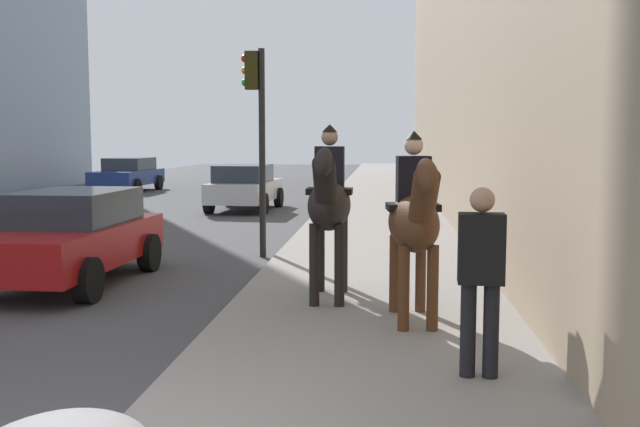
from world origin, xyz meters
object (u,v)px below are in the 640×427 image
(mounted_horse_far, at_px, (414,219))
(car_mid_lane, at_px, (245,186))
(traffic_light_near_curb, at_px, (257,119))
(pedestrian_greeting, at_px, (481,269))
(car_far_lane, at_px, (128,174))
(car_near_lane, at_px, (71,236))
(mounted_horse_near, at_px, (329,203))

(mounted_horse_far, relative_size, car_mid_lane, 0.55)
(traffic_light_near_curb, bearing_deg, pedestrian_greeting, -155.60)
(pedestrian_greeting, height_order, car_mid_lane, pedestrian_greeting)
(pedestrian_greeting, distance_m, car_mid_lane, 16.95)
(car_mid_lane, distance_m, car_far_lane, 10.13)
(car_near_lane, height_order, traffic_light_near_curb, traffic_light_near_curb)
(mounted_horse_far, distance_m, car_near_lane, 5.74)
(pedestrian_greeting, bearing_deg, mounted_horse_near, 30.64)
(pedestrian_greeting, relative_size, car_mid_lane, 0.42)
(car_near_lane, relative_size, car_far_lane, 0.90)
(car_mid_lane, xyz_separation_m, car_far_lane, (7.74, 6.53, -0.00))
(mounted_horse_near, relative_size, car_far_lane, 0.52)
(mounted_horse_near, height_order, mounted_horse_far, mounted_horse_near)
(car_far_lane, bearing_deg, traffic_light_near_curb, 28.27)
(pedestrian_greeting, distance_m, traffic_light_near_curb, 7.97)
(mounted_horse_near, distance_m, car_mid_lane, 13.60)
(mounted_horse_far, distance_m, pedestrian_greeting, 2.00)
(pedestrian_greeting, xyz_separation_m, car_mid_lane, (16.12, 5.22, -0.34))
(pedestrian_greeting, height_order, traffic_light_near_curb, traffic_light_near_curb)
(car_near_lane, height_order, car_mid_lane, same)
(mounted_horse_near, bearing_deg, car_near_lane, -108.20)
(car_near_lane, bearing_deg, mounted_horse_far, 65.95)
(mounted_horse_near, height_order, car_near_lane, mounted_horse_near)
(pedestrian_greeting, distance_m, car_near_lane, 7.16)
(mounted_horse_near, bearing_deg, car_mid_lane, -164.82)
(car_mid_lane, bearing_deg, car_far_lane, 42.65)
(mounted_horse_near, bearing_deg, mounted_horse_far, 43.40)
(mounted_horse_far, bearing_deg, car_near_lane, -120.83)
(mounted_horse_near, bearing_deg, pedestrian_greeting, 27.08)
(car_far_lane, xyz_separation_m, traffic_light_near_curb, (-16.73, -8.52, 1.86))
(traffic_light_near_curb, bearing_deg, car_mid_lane, 12.46)
(mounted_horse_near, xyz_separation_m, mounted_horse_far, (-1.11, -1.07, -0.09))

